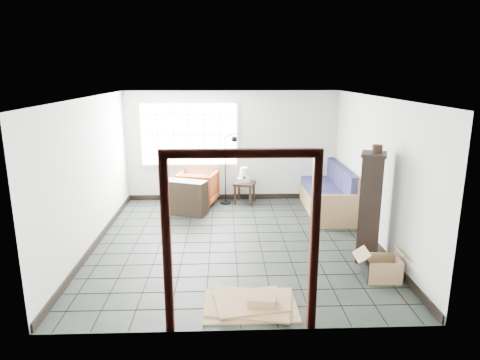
{
  "coord_description": "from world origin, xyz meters",
  "views": [
    {
      "loc": [
        -0.18,
        -7.28,
        3.01
      ],
      "look_at": [
        0.1,
        0.3,
        1.09
      ],
      "focal_mm": 32.0,
      "sensor_mm": 36.0,
      "label": 1
    }
  ],
  "objects_px": {
    "side_table": "(245,186)",
    "armchair": "(198,186)",
    "tall_shelf": "(370,207)",
    "futon_sofa": "(330,195)"
  },
  "relations": [
    {
      "from": "side_table",
      "to": "tall_shelf",
      "type": "distance_m",
      "value": 3.76
    },
    {
      "from": "armchair",
      "to": "side_table",
      "type": "xyz_separation_m",
      "value": [
        1.09,
        0.0,
        -0.01
      ]
    },
    {
      "from": "tall_shelf",
      "to": "armchair",
      "type": "bearing_deg",
      "value": 153.27
    },
    {
      "from": "side_table",
      "to": "armchair",
      "type": "bearing_deg",
      "value": 180.0
    },
    {
      "from": "futon_sofa",
      "to": "tall_shelf",
      "type": "height_order",
      "value": "tall_shelf"
    },
    {
      "from": "armchair",
      "to": "side_table",
      "type": "bearing_deg",
      "value": -166.24
    },
    {
      "from": "futon_sofa",
      "to": "tall_shelf",
      "type": "xyz_separation_m",
      "value": [
        -0.0,
        -2.57,
        0.54
      ]
    },
    {
      "from": "armchair",
      "to": "side_table",
      "type": "relative_size",
      "value": 1.5
    },
    {
      "from": "futon_sofa",
      "to": "side_table",
      "type": "bearing_deg",
      "value": 161.15
    },
    {
      "from": "futon_sofa",
      "to": "armchair",
      "type": "distance_m",
      "value": 3.03
    }
  ]
}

